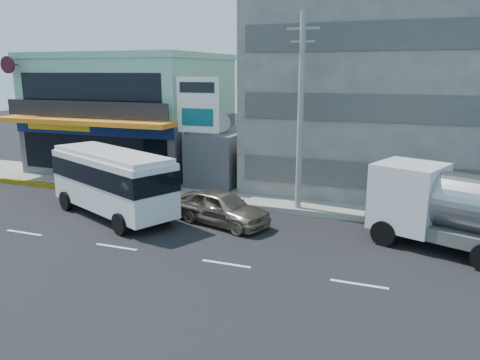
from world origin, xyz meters
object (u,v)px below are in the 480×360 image
Objects in this scene: minibus at (112,178)px; concrete_building at (395,75)px; satellite_dish at (218,131)px; shop_building at (134,116)px; motorcycle_rider at (127,187)px; sedan at (222,207)px; billboard at (198,111)px; utility_pole_near at (301,114)px; tanker_truck at (474,212)px.

concrete_building is at bearing 41.97° from minibus.
shop_building is at bearing 159.79° from satellite_dish.
shop_building reaches higher than motorcycle_rider.
shop_building is 2.52× the size of sedan.
concrete_building reaches higher than billboard.
concrete_building is 8.79m from utility_pole_near.
minibus is 5.83m from sedan.
motorcycle_rider is (-7.00, 2.44, -0.18)m from sedan.
motorcycle_rider is (-10.00, -0.60, -4.49)m from utility_pole_near.
concrete_building is 8.00× the size of motorcycle_rider.
shop_building is at bearing -176.65° from concrete_building.
tanker_truck reaches higher than sedan.
utility_pole_near is (6.00, -3.60, 1.57)m from satellite_dish.
tanker_truck is at bearing -24.04° from shop_building.
satellite_dish is 7.17m from utility_pole_near.
billboard is 0.69× the size of utility_pole_near.
tanker_truck is 4.48× the size of motorcycle_rider.
utility_pole_near reaches higher than minibus.
billboard is (-0.50, -1.80, 1.35)m from satellite_dish.
minibus is at bearing -67.25° from motorcycle_rider.
tanker_truck is at bearing -8.27° from motorcycle_rider.
tanker_truck is (16.49, 0.60, -0.16)m from minibus.
utility_pole_near is at bearing 3.43° from motorcycle_rider.
shop_building reaches higher than billboard.
utility_pole_near is (14.00, -6.55, 1.15)m from shop_building.
sedan is at bearing -41.06° from shop_building.
tanker_truck is (14.33, -4.99, -3.10)m from billboard.
shop_building reaches higher than tanker_truck.
shop_building is 1.38× the size of tanker_truck.
shop_building is at bearing 119.24° from motorcycle_rider.
satellite_dish is at bearing 46.40° from motorcycle_rider.
billboard reaches higher than sedan.
satellite_dish reaches higher than motorcycle_rider.
shop_building is 11.80m from minibus.
utility_pole_near is at bearing -117.76° from concrete_building.
billboard is 0.83× the size of minibus.
concrete_building is at bearing 3.35° from shop_building.
utility_pole_near is at bearing -25.06° from shop_building.
billboard is 6.75m from utility_pole_near.
satellite_dish is 0.18× the size of minibus.
shop_building is 6.20× the size of motorcycle_rider.
billboard is at bearing 53.04° from sedan.
concrete_building is 1.93× the size of minibus.
motorcycle_rider is at bearing -133.60° from satellite_dish.
satellite_dish reaches higher than sedan.
billboard reaches higher than minibus.
utility_pole_near is at bearing 157.82° from tanker_truck.
concrete_building is 17.75m from minibus.
tanker_truck is (10.83, -0.15, 0.99)m from sedan.
sedan is (-3.00, -3.04, -4.31)m from utility_pole_near.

